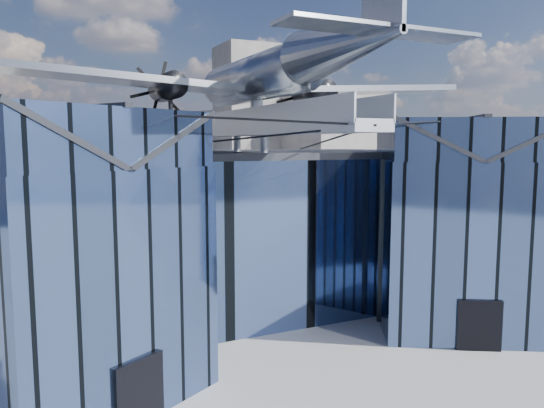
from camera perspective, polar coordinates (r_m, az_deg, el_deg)
name	(u,v)px	position (r m, az deg, el deg)	size (l,w,h in m)	color
ground_plane	(289,347)	(28.24, 1.79, -15.11)	(120.00, 120.00, 0.00)	gray
museum	(245,225)	(31.90, -2.93, -2.25)	(32.88, 24.50, 17.60)	#455C8C
bg_towers	(130,146)	(75.05, -15.05, 6.07)	(77.00, 24.50, 26.00)	gray
tree_side_e	(502,233)	(43.20, 23.47, -2.92)	(3.97, 3.97, 5.47)	black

